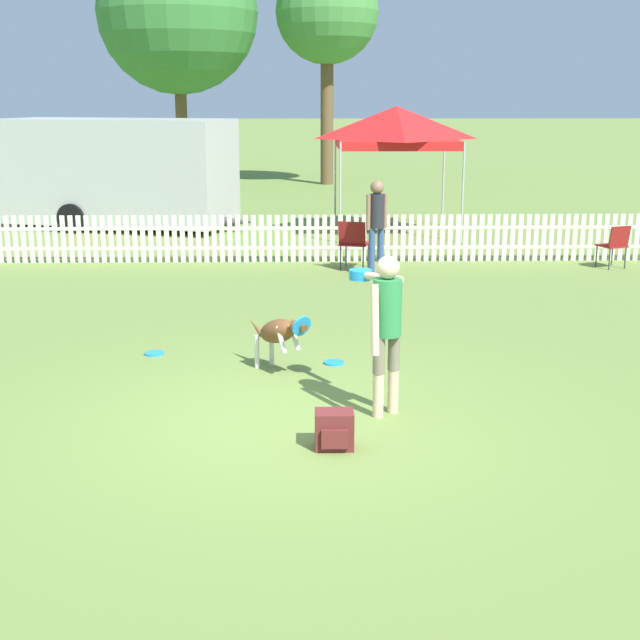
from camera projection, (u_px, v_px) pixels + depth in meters
ground_plane at (288, 421)px, 8.66m from camera, size 240.00×240.00×0.00m
handler_person at (384, 315)px, 8.66m from camera, size 0.53×1.07×1.60m
leaping_dog at (279, 332)px, 10.09m from camera, size 0.78×0.95×0.75m
frisbee_near_handler at (334, 363)px, 10.54m from camera, size 0.24×0.24×0.02m
frisbee_near_dog at (155, 353)px, 10.92m from camera, size 0.24×0.24×0.02m
backpack_on_grass at (334, 430)px, 7.97m from camera, size 0.35×0.29×0.34m
picket_fence at (293, 238)px, 16.90m from camera, size 22.90×0.04×0.90m
folding_chair_blue_left at (353, 240)px, 16.14m from camera, size 0.62×0.64×0.89m
folding_chair_center at (615, 243)px, 16.25m from camera, size 0.56×0.57×0.79m
canopy_tent_main at (396, 127)px, 19.89m from camera, size 2.66×2.66×2.86m
spectator_standing at (377, 218)px, 15.43m from camera, size 0.38×0.27×1.67m
equipment_trailer at (117, 171)px, 21.06m from camera, size 6.25×3.53×2.56m
tree_left_grove at (178, 13)px, 30.72m from camera, size 5.56×5.56×8.66m
tree_right_grove at (327, 14)px, 30.55m from camera, size 3.55×3.55×7.67m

